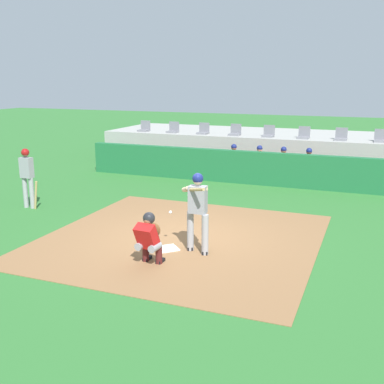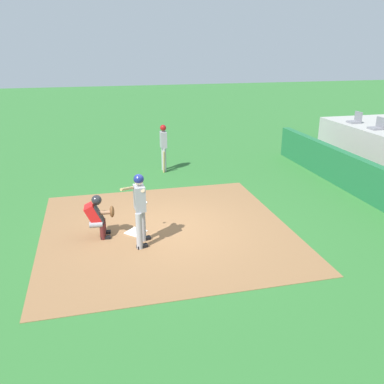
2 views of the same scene
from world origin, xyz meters
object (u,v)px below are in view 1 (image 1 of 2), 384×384
at_px(dugout_player_0, 233,160).
at_px(stadium_seat_4, 269,134).
at_px(stadium_seat_2, 203,131).
at_px(stadium_seat_6, 341,137).
at_px(stadium_seat_1, 173,130).
at_px(stadium_seat_3, 235,132).
at_px(catcher_crouched, 149,236).
at_px(dugout_player_1, 258,162).
at_px(dugout_player_2, 282,164).
at_px(home_plate, 168,248).
at_px(stadium_seat_7, 380,138).
at_px(on_deck_batter, 27,174).
at_px(batter_at_plate, 197,208).
at_px(stadium_seat_0, 144,128).
at_px(dugout_player_3, 308,165).
at_px(stadium_seat_5, 304,135).

distance_m(dugout_player_0, stadium_seat_4, 2.39).
relative_size(stadium_seat_2, stadium_seat_4, 1.00).
height_order(dugout_player_0, stadium_seat_6, stadium_seat_6).
distance_m(stadium_seat_1, stadium_seat_3, 2.89).
bearing_deg(catcher_crouched, stadium_seat_4, 90.03).
bearing_deg(dugout_player_1, dugout_player_2, 0.00).
height_order(home_plate, stadium_seat_7, stadium_seat_7).
distance_m(home_plate, dugout_player_1, 8.17).
xyz_separation_m(stadium_seat_1, stadium_seat_4, (4.33, 0.00, 0.00)).
distance_m(dugout_player_2, stadium_seat_1, 5.78).
relative_size(stadium_seat_3, stadium_seat_6, 1.00).
distance_m(stadium_seat_1, stadium_seat_2, 1.44).
height_order(on_deck_batter, dugout_player_1, on_deck_batter).
relative_size(batter_at_plate, stadium_seat_0, 3.76).
bearing_deg(stadium_seat_0, dugout_player_3, -14.77).
xyz_separation_m(home_plate, dugout_player_2, (1.01, 8.14, 0.65)).
bearing_deg(stadium_seat_3, stadium_seat_0, 180.00).
distance_m(dugout_player_0, stadium_seat_0, 5.33).
bearing_deg(stadium_seat_6, dugout_player_3, -115.00).
relative_size(catcher_crouched, dugout_player_2, 1.23).
distance_m(stadium_seat_0, stadium_seat_3, 4.33).
bearing_deg(stadium_seat_0, home_plate, -60.42).
bearing_deg(stadium_seat_7, home_plate, -113.06).
xyz_separation_m(stadium_seat_3, stadium_seat_5, (2.89, 0.00, 0.00)).
height_order(batter_at_plate, stadium_seat_3, stadium_seat_3).
relative_size(stadium_seat_1, stadium_seat_7, 1.00).
bearing_deg(dugout_player_2, stadium_seat_3, 140.33).
xyz_separation_m(stadium_seat_3, stadium_seat_6, (4.33, 0.00, 0.00)).
xyz_separation_m(batter_at_plate, stadium_seat_5, (0.75, 10.12, 0.50)).
bearing_deg(dugout_player_2, stadium_seat_6, 47.27).
distance_m(dugout_player_3, stadium_seat_7, 3.26).
bearing_deg(catcher_crouched, dugout_player_0, 95.86).
distance_m(dugout_player_1, dugout_player_3, 1.85).
xyz_separation_m(catcher_crouched, dugout_player_0, (-0.93, 9.06, 0.07)).
bearing_deg(dugout_player_3, stadium_seat_0, 165.23).
distance_m(on_deck_batter, stadium_seat_3, 9.34).
distance_m(dugout_player_1, stadium_seat_5, 2.59).
bearing_deg(stadium_seat_0, dugout_player_0, -22.74).
bearing_deg(stadium_seat_7, stadium_seat_0, 180.00).
height_order(home_plate, stadium_seat_2, stadium_seat_2).
relative_size(dugout_player_0, stadium_seat_7, 2.71).
relative_size(dugout_player_2, stadium_seat_5, 2.71).
bearing_deg(stadium_seat_4, dugout_player_1, -87.34).
relative_size(batter_at_plate, stadium_seat_5, 3.76).
xyz_separation_m(dugout_player_1, dugout_player_3, (1.85, 0.00, 0.00)).
relative_size(catcher_crouched, stadium_seat_1, 3.32).
relative_size(on_deck_batter, stadium_seat_6, 3.72).
distance_m(batter_at_plate, catcher_crouched, 1.27).
bearing_deg(stadium_seat_4, stadium_seat_6, 0.00).
height_order(on_deck_batter, stadium_seat_1, stadium_seat_1).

